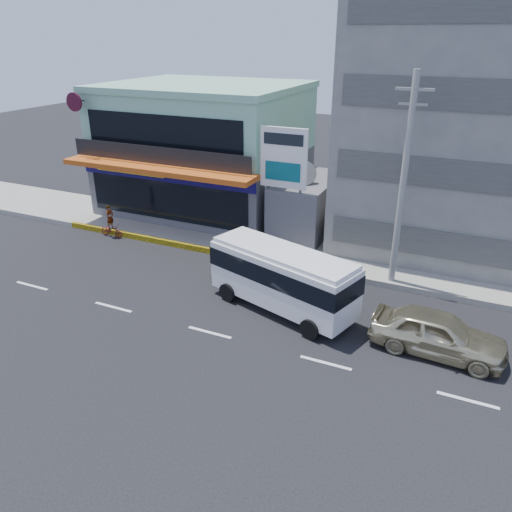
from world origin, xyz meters
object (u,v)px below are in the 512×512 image
at_px(motorcycle_rider, 111,227).
at_px(satellite_dish, 303,182).
at_px(shop_building, 206,152).
at_px(minibus, 282,275).
at_px(billboard, 284,165).
at_px(utility_pole_near, 403,184).
at_px(concrete_building, 509,122).
at_px(sedan, 438,333).

bearing_deg(motorcycle_rider, satellite_dish, 21.54).
bearing_deg(shop_building, satellite_dish, -20.21).
distance_m(satellite_dish, minibus, 8.42).
bearing_deg(shop_building, motorcycle_rider, -110.29).
height_order(minibus, motorcycle_rider, minibus).
height_order(billboard, utility_pole_near, utility_pole_near).
xyz_separation_m(shop_building, billboard, (7.50, -4.75, 0.93)).
bearing_deg(motorcycle_rider, shop_building, 69.71).
height_order(concrete_building, sedan, concrete_building).
height_order(satellite_dish, sedan, satellite_dish).
relative_size(utility_pole_near, motorcycle_rider, 5.01).
xyz_separation_m(shop_building, concrete_building, (18.00, 1.05, 3.00)).
height_order(satellite_dish, motorcycle_rider, satellite_dish).
relative_size(satellite_dish, billboard, 0.22).
height_order(satellite_dish, minibus, satellite_dish).
distance_m(utility_pole_near, motorcycle_rider, 17.25).
xyz_separation_m(utility_pole_near, minibus, (-4.01, -4.37, -3.44)).
height_order(shop_building, motorcycle_rider, shop_building).
distance_m(satellite_dish, sedan, 12.46).
bearing_deg(utility_pole_near, sedan, -61.88).
bearing_deg(minibus, satellite_dish, 104.05).
bearing_deg(satellite_dish, sedan, -44.69).
relative_size(satellite_dish, utility_pole_near, 0.15).
bearing_deg(satellite_dish, shop_building, 159.79).
xyz_separation_m(concrete_building, billboard, (-10.50, -5.80, -2.07)).
bearing_deg(satellite_dish, motorcycle_rider, -158.46).
bearing_deg(concrete_building, utility_pole_near, -117.76).
relative_size(shop_building, concrete_building, 0.77).
xyz_separation_m(concrete_building, motorcycle_rider, (-20.64, -8.20, -6.34)).
bearing_deg(sedan, concrete_building, -2.55).
height_order(shop_building, satellite_dish, shop_building).
relative_size(shop_building, billboard, 1.80).
relative_size(satellite_dish, minibus, 0.21).
relative_size(concrete_building, minibus, 2.22).
bearing_deg(sedan, minibus, 88.55).
height_order(utility_pole_near, minibus, utility_pole_near).
xyz_separation_m(shop_building, satellite_dish, (8.00, -2.95, -0.42)).
bearing_deg(sedan, utility_pole_near, 31.72).
distance_m(billboard, minibus, 7.39).
xyz_separation_m(concrete_building, utility_pole_near, (-4.00, -7.60, -1.85)).
bearing_deg(concrete_building, motorcycle_rider, -158.33).
bearing_deg(sedan, satellite_dish, 48.91).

